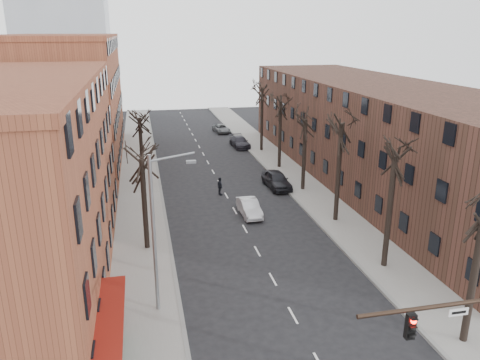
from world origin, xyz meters
TOP-DOWN VIEW (x-y plane):
  - sidewalk_left at (-8.00, 35.00)m, footprint 4.00×90.00m
  - sidewalk_right at (8.00, 35.00)m, footprint 4.00×90.00m
  - building_left_far at (-16.00, 44.00)m, footprint 12.00×28.00m
  - building_right at (16.00, 30.00)m, footprint 12.00×50.00m
  - tree_right_a at (7.60, 4.00)m, footprint 5.20×5.20m
  - tree_right_b at (7.60, 12.00)m, footprint 5.20×5.20m
  - tree_right_c at (7.60, 20.00)m, footprint 5.20×5.20m
  - tree_right_d at (7.60, 28.00)m, footprint 5.20×5.20m
  - tree_right_e at (7.60, 36.00)m, footprint 5.20×5.20m
  - tree_right_f at (7.60, 44.00)m, footprint 5.20×5.20m
  - tree_left_a at (-7.60, 18.00)m, footprint 5.20×5.20m
  - tree_left_b at (-7.60, 34.00)m, footprint 5.20×5.20m
  - streetlight at (-7.03, 10.00)m, footprint 2.45×0.22m
  - silver_sedan at (1.00, 22.78)m, footprint 1.52×4.15m
  - parked_car_near at (5.30, 29.24)m, footprint 2.26×4.99m
  - parked_car_mid at (5.30, 46.62)m, footprint 2.28×5.00m
  - parked_car_far at (4.53, 56.45)m, footprint 2.41×4.51m
  - pedestrian_crossing at (-0.56, 28.26)m, footprint 0.62×1.09m

SIDE VIEW (x-z plane):
  - tree_right_a at x=7.60m, z-range -5.00..5.00m
  - tree_right_b at x=7.60m, z-range -5.40..5.40m
  - tree_right_c at x=7.60m, z-range -5.80..5.80m
  - tree_right_d at x=7.60m, z-range -5.00..5.00m
  - tree_right_e at x=7.60m, z-range -5.40..5.40m
  - tree_right_f at x=7.60m, z-range -5.80..5.80m
  - tree_left_a at x=-7.60m, z-range -4.75..4.75m
  - tree_left_b at x=-7.60m, z-range -4.75..4.75m
  - sidewalk_left at x=-8.00m, z-range 0.00..0.15m
  - sidewalk_right at x=8.00m, z-range 0.00..0.15m
  - parked_car_far at x=4.53m, z-range 0.00..1.21m
  - silver_sedan at x=1.00m, z-range 0.00..1.36m
  - parked_car_mid at x=5.30m, z-range 0.00..1.42m
  - parked_car_near at x=5.30m, z-range 0.00..1.66m
  - pedestrian_crossing at x=-0.56m, z-range 0.00..1.75m
  - building_right at x=16.00m, z-range 0.00..10.00m
  - streetlight at x=-7.03m, z-range 0.50..9.53m
  - building_left_far at x=-16.00m, z-range 0.00..14.00m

